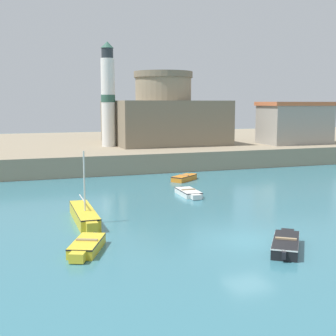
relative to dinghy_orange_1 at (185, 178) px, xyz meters
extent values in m
plane|color=teal|center=(-4.06, -19.80, -0.29)|extent=(200.00, 200.00, 0.00)
cube|color=gray|center=(-4.06, 25.07, 0.77)|extent=(120.00, 40.00, 2.11)
cube|color=orange|center=(-0.10, -0.07, -0.03)|extent=(3.00, 2.70, 0.52)
cube|color=orange|center=(1.25, 0.97, -0.03)|extent=(0.83, 0.85, 0.44)
cube|color=black|center=(-0.10, -0.07, 0.19)|extent=(3.03, 2.72, 0.07)
cube|color=#997F5B|center=(-0.10, -0.07, 0.27)|extent=(0.78, 0.93, 0.08)
cube|color=yellow|center=(-11.81, -12.61, 0.12)|extent=(1.32, 5.79, 0.81)
cube|color=yellow|center=(-11.89, -15.76, 0.12)|extent=(0.66, 0.55, 0.69)
cube|color=black|center=(-11.81, -12.61, 0.49)|extent=(1.34, 5.85, 0.07)
cylinder|color=silver|center=(-11.82, -13.05, 2.40)|extent=(0.10, 0.10, 3.75)
cylinder|color=silver|center=(-11.79, -11.89, 1.08)|extent=(0.14, 2.59, 0.08)
cube|color=black|center=(-3.06, -21.86, 0.00)|extent=(3.12, 3.63, 0.58)
cube|color=black|center=(-1.85, -20.18, 0.00)|extent=(0.89, 0.86, 0.49)
cube|color=white|center=(-3.06, -21.86, 0.25)|extent=(3.15, 3.66, 0.07)
cube|color=#997F5B|center=(-3.06, -21.86, 0.33)|extent=(0.98, 0.79, 0.08)
cube|color=black|center=(-4.19, -23.40, 0.05)|extent=(0.28, 0.28, 0.36)
cube|color=yellow|center=(-12.65, -18.55, -0.02)|extent=(2.41, 3.28, 0.54)
cube|color=yellow|center=(-13.39, -20.19, -0.02)|extent=(0.88, 0.82, 0.46)
cube|color=black|center=(-12.65, -18.55, 0.21)|extent=(2.43, 3.32, 0.07)
cube|color=#997F5B|center=(-12.65, -18.55, 0.29)|extent=(1.08, 0.63, 0.08)
cube|color=black|center=(-11.99, -17.06, 0.03)|extent=(0.26, 0.26, 0.36)
cube|color=white|center=(-2.38, -6.86, -0.06)|extent=(1.47, 3.13, 0.45)
cube|color=white|center=(-2.46, -8.70, -0.06)|extent=(0.76, 0.64, 0.38)
cube|color=black|center=(-2.38, -6.86, 0.12)|extent=(1.49, 3.17, 0.07)
cube|color=#997F5B|center=(-2.38, -6.86, 0.20)|extent=(1.15, 0.25, 0.08)
cube|color=black|center=(-2.31, -5.20, -0.01)|extent=(0.21, 0.21, 0.36)
cube|color=#796C57|center=(3.94, 17.85, 4.65)|extent=(14.08, 14.08, 5.63)
cylinder|color=gray|center=(3.94, 17.85, 6.15)|extent=(7.39, 7.39, 8.64)
cylinder|color=#796C57|center=(3.94, 17.85, 10.87)|extent=(7.76, 7.76, 0.80)
cylinder|color=silver|center=(-4.06, 15.36, 7.18)|extent=(1.67, 1.67, 10.70)
cylinder|color=#2D5647|center=(-4.06, 15.36, 7.71)|extent=(1.72, 1.72, 0.90)
cylinder|color=#262D33|center=(-4.06, 15.36, 13.13)|extent=(1.42, 1.42, 1.20)
cone|color=#2D5647|center=(-4.06, 15.36, 14.13)|extent=(1.59, 1.59, 0.80)
cube|color=gray|center=(19.94, 11.04, 4.32)|extent=(8.71, 5.27, 4.99)
cube|color=#C1663D|center=(19.94, 11.04, 7.07)|extent=(9.15, 5.54, 0.50)
camera|label=1|loc=(-16.44, -41.60, 7.19)|focal=50.00mm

